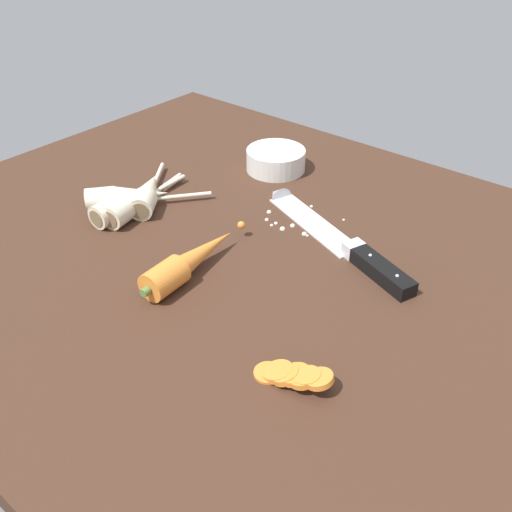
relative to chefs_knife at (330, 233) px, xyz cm
name	(u,v)px	position (x,y,z in cm)	size (l,w,h in cm)	color
ground_plane	(265,269)	(-4.03, -10.96, -2.65)	(120.00, 90.00, 4.00)	#42281C
chefs_knife	(330,233)	(0.00, 0.00, 0.00)	(33.74, 15.12, 4.18)	silver
whole_carrot	(189,261)	(-9.79, -20.58, 1.45)	(5.15, 21.46, 4.20)	orange
parsnip_front	(127,202)	(-29.72, -15.15, 1.33)	(4.71, 20.39, 4.00)	beige
parsnip_mid_left	(135,202)	(-28.81, -14.36, 1.33)	(6.46, 19.49, 4.00)	beige
parsnip_mid_right	(127,197)	(-31.07, -13.97, 1.33)	(14.69, 17.69, 4.00)	beige
parsnip_back	(148,193)	(-29.57, -10.84, 1.33)	(13.18, 16.52, 4.00)	beige
carrot_slice_stack	(293,375)	(13.53, -27.62, 0.41)	(9.14, 4.94, 3.05)	orange
prep_bowl	(276,159)	(-20.89, 13.01, 1.50)	(11.00, 11.00, 4.00)	white
mince_crumbs	(293,219)	(-7.26, 0.24, -0.27)	(13.43, 9.56, 0.90)	silver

